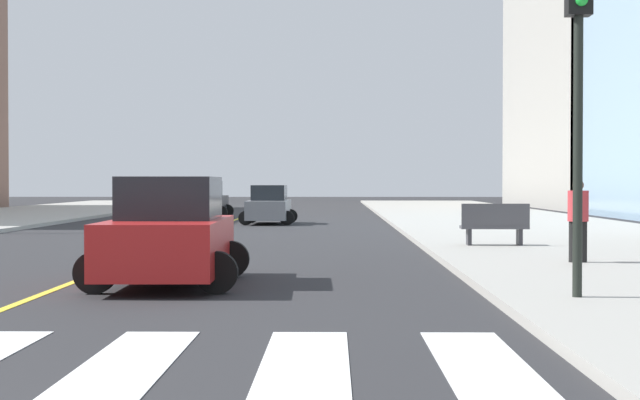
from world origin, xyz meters
TOP-DOWN VIEW (x-y plane):
  - sidewalk_kerb_east at (12.20, 20.00)m, footprint 10.00×120.00m
  - lane_divider_paint at (0.00, 40.00)m, footprint 0.16×80.00m
  - car_black_nearest at (-1.73, 41.86)m, footprint 2.66×4.24m
  - car_gray_second at (1.94, 35.78)m, footprint 2.42×3.84m
  - car_red_third at (1.83, 11.40)m, footprint 2.77×4.38m
  - traffic_light_near_corner at (8.39, 8.43)m, footprint 0.36×0.41m
  - park_bench at (9.09, 19.77)m, footprint 1.81×0.60m
  - pedestrian_waiting_east at (9.95, 14.48)m, footprint 0.43×0.43m

SIDE VIEW (x-z plane):
  - lane_divider_paint at x=0.00m, z-range 0.00..0.01m
  - sidewalk_kerb_east at x=12.20m, z-range 0.00..0.15m
  - park_bench at x=9.09m, z-range 0.13..1.25m
  - car_gray_second at x=1.94m, z-range -0.06..1.65m
  - car_black_nearest at x=-1.73m, z-range -0.06..1.82m
  - car_red_third at x=1.83m, z-range -0.06..1.88m
  - pedestrian_waiting_east at x=9.95m, z-range 0.24..1.99m
  - traffic_light_near_corner at x=8.39m, z-range 1.17..6.31m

